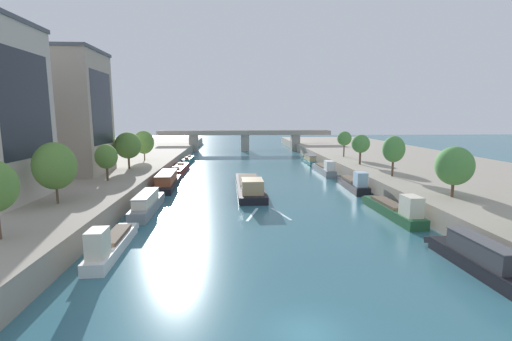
{
  "coord_description": "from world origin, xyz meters",
  "views": [
    {
      "loc": [
        -4.09,
        -18.28,
        12.34
      ],
      "look_at": [
        0.0,
        44.98,
        2.41
      ],
      "focal_mm": 24.94,
      "sensor_mm": 36.0,
      "label": 1
    }
  ],
  "objects_px": {
    "moored_boat_right_gap_after": "(395,209)",
    "tree_left_third": "(55,166)",
    "tree_right_second": "(361,144)",
    "moored_boat_right_near": "(353,183)",
    "moored_boat_left_gap_after": "(167,181)",
    "moored_boat_left_lone": "(111,244)",
    "moored_boat_left_far": "(147,204)",
    "tree_left_nearest": "(106,157)",
    "tree_left_end_of_row": "(144,142)",
    "moored_boat_left_upstream": "(179,169)",
    "tree_right_midway": "(344,138)",
    "moored_boat_right_downstream": "(324,169)",
    "barge_midriver": "(250,186)",
    "moored_boat_right_end": "(310,160)",
    "tree_right_by_lamp": "(394,149)",
    "moored_boat_right_second": "(476,256)",
    "tree_left_past_mid": "(128,145)",
    "bridge_far": "(245,138)",
    "tree_right_past_mid": "(454,166)",
    "moored_boat_left_midway": "(188,160)"
  },
  "relations": [
    {
      "from": "moored_boat_right_near",
      "to": "moored_boat_left_gap_after",
      "type": "bearing_deg",
      "value": 172.69
    },
    {
      "from": "moored_boat_right_gap_after",
      "to": "tree_left_third",
      "type": "height_order",
      "value": "tree_left_third"
    },
    {
      "from": "moored_boat_right_second",
      "to": "tree_left_nearest",
      "type": "relative_size",
      "value": 1.98
    },
    {
      "from": "moored_boat_left_lone",
      "to": "tree_right_midway",
      "type": "bearing_deg",
      "value": 54.02
    },
    {
      "from": "moored_boat_left_far",
      "to": "moored_boat_left_upstream",
      "type": "xyz_separation_m",
      "value": [
        -0.79,
        32.57,
        -0.43
      ]
    },
    {
      "from": "moored_boat_left_upstream",
      "to": "bridge_far",
      "type": "distance_m",
      "value": 48.09
    },
    {
      "from": "moored_boat_right_second",
      "to": "tree_left_past_mid",
      "type": "bearing_deg",
      "value": 133.55
    },
    {
      "from": "moored_boat_right_second",
      "to": "tree_right_past_mid",
      "type": "xyz_separation_m",
      "value": [
        7.16,
        14.64,
        5.16
      ]
    },
    {
      "from": "moored_boat_right_gap_after",
      "to": "tree_left_nearest",
      "type": "relative_size",
      "value": 2.43
    },
    {
      "from": "tree_left_past_mid",
      "to": "bridge_far",
      "type": "height_order",
      "value": "tree_left_past_mid"
    },
    {
      "from": "moored_boat_right_end",
      "to": "tree_right_by_lamp",
      "type": "xyz_separation_m",
      "value": [
        6.36,
        -33.08,
        5.9
      ]
    },
    {
      "from": "tree_left_nearest",
      "to": "tree_right_past_mid",
      "type": "xyz_separation_m",
      "value": [
        45.42,
        -13.74,
        0.15
      ]
    },
    {
      "from": "barge_midriver",
      "to": "tree_right_second",
      "type": "relative_size",
      "value": 3.7
    },
    {
      "from": "tree_left_nearest",
      "to": "tree_left_past_mid",
      "type": "bearing_deg",
      "value": 91.1
    },
    {
      "from": "moored_boat_right_end",
      "to": "tree_right_by_lamp",
      "type": "height_order",
      "value": "tree_right_by_lamp"
    },
    {
      "from": "moored_boat_right_gap_after",
      "to": "tree_right_second",
      "type": "xyz_separation_m",
      "value": [
        5.89,
        28.58,
        5.62
      ]
    },
    {
      "from": "moored_boat_right_downstream",
      "to": "moored_boat_right_second",
      "type": "bearing_deg",
      "value": -89.98
    },
    {
      "from": "barge_midriver",
      "to": "moored_boat_left_upstream",
      "type": "relative_size",
      "value": 1.5
    },
    {
      "from": "moored_boat_left_far",
      "to": "tree_right_by_lamp",
      "type": "relative_size",
      "value": 1.93
    },
    {
      "from": "moored_boat_left_far",
      "to": "tree_left_nearest",
      "type": "relative_size",
      "value": 2.28
    },
    {
      "from": "moored_boat_right_end",
      "to": "moored_boat_left_lone",
      "type": "bearing_deg",
      "value": -118.0
    },
    {
      "from": "moored_boat_left_midway",
      "to": "tree_left_third",
      "type": "xyz_separation_m",
      "value": [
        -7.89,
        -53.59,
        6.12
      ]
    },
    {
      "from": "tree_left_end_of_row",
      "to": "moored_boat_right_downstream",
      "type": "bearing_deg",
      "value": -7.75
    },
    {
      "from": "tree_right_by_lamp",
      "to": "tree_left_end_of_row",
      "type": "bearing_deg",
      "value": 152.43
    },
    {
      "from": "tree_left_nearest",
      "to": "tree_left_end_of_row",
      "type": "distance_m",
      "value": 24.6
    },
    {
      "from": "moored_boat_left_lone",
      "to": "moored_boat_right_end",
      "type": "relative_size",
      "value": 1.08
    },
    {
      "from": "moored_boat_left_upstream",
      "to": "tree_right_by_lamp",
      "type": "relative_size",
      "value": 2.25
    },
    {
      "from": "moored_boat_left_far",
      "to": "moored_boat_right_end",
      "type": "bearing_deg",
      "value": 54.82
    },
    {
      "from": "tree_left_nearest",
      "to": "moored_boat_left_far",
      "type": "bearing_deg",
      "value": -48.73
    },
    {
      "from": "moored_boat_right_second",
      "to": "tree_right_second",
      "type": "xyz_separation_m",
      "value": [
        6.16,
        43.56,
        5.49
      ]
    },
    {
      "from": "moored_boat_right_downstream",
      "to": "tree_left_end_of_row",
      "type": "relative_size",
      "value": 2.08
    },
    {
      "from": "moored_boat_left_lone",
      "to": "tree_left_end_of_row",
      "type": "xyz_separation_m",
      "value": [
        -8.39,
        47.59,
        5.51
      ]
    },
    {
      "from": "moored_boat_right_near",
      "to": "tree_left_third",
      "type": "height_order",
      "value": "tree_left_third"
    },
    {
      "from": "barge_midriver",
      "to": "moored_boat_right_gap_after",
      "type": "height_order",
      "value": "moored_boat_right_gap_after"
    },
    {
      "from": "moored_boat_left_gap_after",
      "to": "tree_right_past_mid",
      "type": "height_order",
      "value": "tree_right_past_mid"
    },
    {
      "from": "tree_right_second",
      "to": "moored_boat_left_upstream",
      "type": "bearing_deg",
      "value": 167.37
    },
    {
      "from": "barge_midriver",
      "to": "moored_boat_left_far",
      "type": "xyz_separation_m",
      "value": [
        -13.73,
        -11.73,
        0.18
      ]
    },
    {
      "from": "moored_boat_left_upstream",
      "to": "tree_right_midway",
      "type": "height_order",
      "value": "tree_right_midway"
    },
    {
      "from": "moored_boat_left_gap_after",
      "to": "moored_boat_right_near",
      "type": "distance_m",
      "value": 31.67
    },
    {
      "from": "moored_boat_left_far",
      "to": "moored_boat_right_near",
      "type": "xyz_separation_m",
      "value": [
        31.05,
        11.95,
        -0.05
      ]
    },
    {
      "from": "tree_right_by_lamp",
      "to": "tree_right_midway",
      "type": "height_order",
      "value": "tree_right_by_lamp"
    },
    {
      "from": "moored_boat_left_lone",
      "to": "moored_boat_right_gap_after",
      "type": "relative_size",
      "value": 0.89
    },
    {
      "from": "moored_boat_left_lone",
      "to": "moored_boat_left_midway",
      "type": "relative_size",
      "value": 1.11
    },
    {
      "from": "tree_left_nearest",
      "to": "tree_right_past_mid",
      "type": "distance_m",
      "value": 47.45
    },
    {
      "from": "moored_boat_left_upstream",
      "to": "tree_right_midway",
      "type": "xyz_separation_m",
      "value": [
        38.15,
        4.83,
        6.17
      ]
    },
    {
      "from": "tree_left_third",
      "to": "tree_right_second",
      "type": "relative_size",
      "value": 1.16
    },
    {
      "from": "tree_left_past_mid",
      "to": "moored_boat_left_lone",
      "type": "bearing_deg",
      "value": -76.86
    },
    {
      "from": "moored_boat_left_gap_after",
      "to": "moored_boat_right_near",
      "type": "relative_size",
      "value": 1.19
    },
    {
      "from": "tree_right_midway",
      "to": "barge_midriver",
      "type": "bearing_deg",
      "value": -132.62
    },
    {
      "from": "moored_boat_left_gap_after",
      "to": "moored_boat_right_near",
      "type": "bearing_deg",
      "value": -7.31
    }
  ]
}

